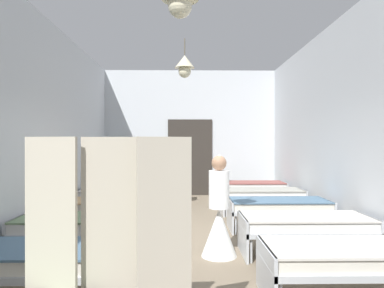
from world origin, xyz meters
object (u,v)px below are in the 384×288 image
bed_right_row_4 (262,195)px  privacy_screen (108,250)px  bed_left_row_1 (39,260)px  potted_plant (180,176)px  nurse_near_aisle (219,220)px  bed_left_row_3 (106,207)px  bed_right_row_2 (305,225)px  bed_right_row_5 (250,187)px  bed_left_row_2 (82,226)px  bed_left_row_4 (120,195)px  bed_left_row_5 (131,187)px  bed_right_row_3 (279,206)px  bed_right_row_1 (354,258)px

bed_right_row_4 → privacy_screen: privacy_screen is taller
bed_left_row_1 → potted_plant: potted_plant is taller
nurse_near_aisle → privacy_screen: 2.69m
bed_left_row_1 → bed_left_row_3: bearing=90.0°
bed_right_row_2 → bed_right_row_5: bearing=90.0°
bed_left_row_2 → privacy_screen: privacy_screen is taller
bed_left_row_3 → bed_right_row_5: 4.44m
bed_left_row_2 → nurse_near_aisle: nurse_near_aisle is taller
bed_right_row_2 → nurse_near_aisle: size_ratio=1.28×
bed_right_row_2 → nurse_near_aisle: bearing=-177.4°
bed_left_row_3 → bed_left_row_4: size_ratio=1.00×
bed_right_row_2 → bed_left_row_5: bearing=126.5°
potted_plant → bed_left_row_2: bearing=-106.7°
potted_plant → privacy_screen: 7.04m
bed_right_row_3 → bed_left_row_4: same height
bed_left_row_5 → nurse_near_aisle: bearing=-66.0°
bed_left_row_1 → bed_right_row_3: bearing=42.0°
bed_left_row_1 → bed_left_row_3: (0.00, 2.97, 0.00)m
privacy_screen → potted_plant: bearing=83.4°
bed_left_row_2 → bed_right_row_1: bearing=-24.3°
bed_left_row_2 → potted_plant: 4.73m
bed_right_row_2 → bed_right_row_3: (0.00, 1.49, 0.00)m
bed_left_row_1 → potted_plant: size_ratio=1.65×
bed_left_row_2 → bed_left_row_5: 4.46m
bed_left_row_2 → bed_right_row_4: (3.30, 2.97, 0.00)m
bed_right_row_2 → bed_left_row_5: 5.55m
privacy_screen → bed_right_row_5: bearing=68.1°
bed_left_row_2 → bed_left_row_3: 1.49m
bed_left_row_3 → privacy_screen: size_ratio=1.12×
bed_right_row_5 → nurse_near_aisle: nurse_near_aisle is taller
bed_left_row_3 → bed_right_row_1: bearing=-42.0°
bed_left_row_3 → potted_plant: potted_plant is taller
bed_left_row_2 → potted_plant: (1.36, 4.52, 0.29)m
bed_left_row_3 → privacy_screen: privacy_screen is taller
bed_left_row_2 → bed_left_row_4: same height
bed_right_row_3 → bed_right_row_1: bearing=-90.0°
bed_right_row_3 → bed_right_row_2: bearing=-90.0°
bed_right_row_1 → nurse_near_aisle: (-1.29, 1.43, 0.09)m
bed_left_row_3 → bed_left_row_5: size_ratio=1.00×
bed_left_row_2 → bed_left_row_5: (0.00, 4.46, 0.00)m
bed_left_row_3 → bed_right_row_5: same height
bed_right_row_3 → bed_left_row_5: (-3.30, 2.97, 0.00)m
bed_right_row_1 → bed_left_row_2: size_ratio=1.00×
bed_left_row_1 → bed_left_row_5: (0.00, 5.95, 0.00)m
bed_left_row_2 → bed_right_row_3: (3.30, 1.49, 0.00)m
bed_right_row_3 → nurse_near_aisle: bearing=-129.8°
bed_right_row_4 → bed_left_row_5: size_ratio=1.00×
bed_left_row_5 → nurse_near_aisle: nurse_near_aisle is taller
bed_left_row_2 → bed_right_row_3: size_ratio=1.00×
bed_left_row_3 → bed_right_row_5: bearing=42.0°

